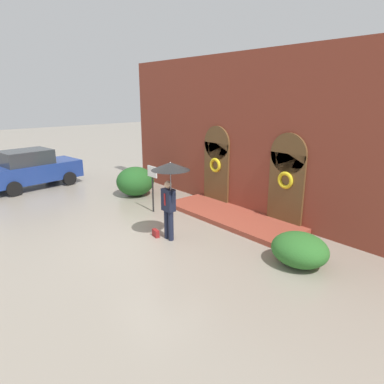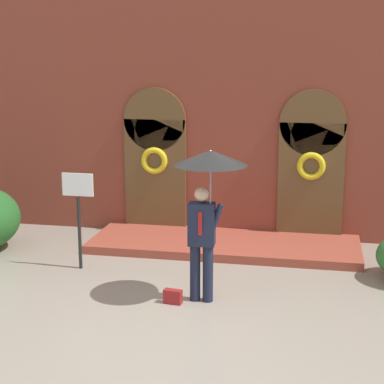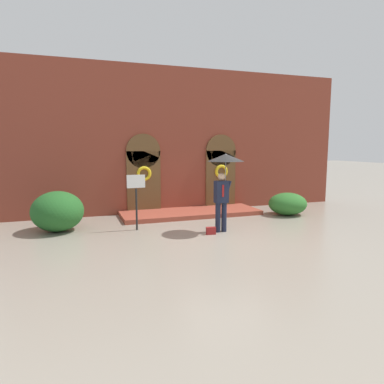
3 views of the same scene
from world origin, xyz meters
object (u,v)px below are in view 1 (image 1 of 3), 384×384
object	(u,v)px
shrub_right	(300,250)
parked_car	(32,169)
shrub_left	(135,181)
person_with_umbrella	(170,178)
handbag	(156,233)
sign_post	(152,181)

from	to	relation	value
shrub_right	parked_car	world-z (taller)	parked_car
shrub_left	parked_car	world-z (taller)	parked_car
shrub_left	person_with_umbrella	bearing A→B (deg)	-19.76
handbag	shrub_right	size ratio (longest dim) A/B	0.19
sign_post	shrub_right	xyz separation A→B (m)	(5.82, 0.48, -0.74)
handbag	sign_post	size ratio (longest dim) A/B	0.16
handbag	parked_car	xyz separation A→B (m)	(-8.56, -1.02, 0.77)
sign_post	parked_car	distance (m)	6.98
parked_car	shrub_right	bearing A→B (deg)	12.54
handbag	sign_post	world-z (taller)	sign_post
person_with_umbrella	handbag	xyz separation A→B (m)	(-0.51, -0.20, -1.80)
person_with_umbrella	shrub_left	distance (m)	5.24
person_with_umbrella	parked_car	world-z (taller)	person_with_umbrella
sign_post	shrub_left	bearing A→B (deg)	164.02
shrub_right	parked_car	distance (m)	12.72
shrub_right	handbag	bearing A→B (deg)	-155.65
handbag	shrub_right	world-z (taller)	shrub_right
parked_car	handbag	bearing A→B (deg)	6.79
person_with_umbrella	handbag	bearing A→B (deg)	-158.54
person_with_umbrella	parked_car	size ratio (longest dim) A/B	0.55
handbag	parked_car	distance (m)	8.65
handbag	person_with_umbrella	bearing A→B (deg)	29.72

